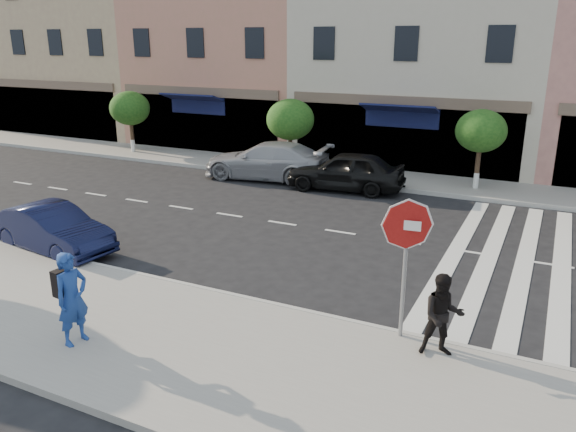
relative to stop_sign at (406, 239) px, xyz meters
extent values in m
plane|color=black|center=(-3.41, 1.67, -2.15)|extent=(120.00, 120.00, 0.00)
cube|color=gray|center=(-3.41, -2.08, -2.08)|extent=(60.00, 4.50, 0.15)
cube|color=gray|center=(-3.41, 12.67, -2.08)|extent=(60.00, 3.00, 0.15)
cube|color=tan|center=(-25.41, 18.67, 3.85)|extent=(12.00, 9.00, 12.00)
cube|color=tan|center=(-14.41, 18.67, 4.85)|extent=(10.00, 9.00, 14.00)
cube|color=beige|center=(-3.91, 18.67, 3.35)|extent=(11.00, 9.00, 11.00)
cylinder|color=#473323|center=(-17.41, 12.47, -1.18)|extent=(0.18, 0.18, 1.65)
cylinder|color=silver|center=(-17.41, 12.47, -1.70)|extent=(0.20, 0.20, 0.60)
ellipsoid|color=#194313|center=(-17.41, 12.47, 0.20)|extent=(2.00, 2.00, 1.70)
cylinder|color=#473323|center=(-8.41, 12.47, -1.21)|extent=(0.18, 0.18, 1.60)
cylinder|color=silver|center=(-8.41, 12.47, -1.70)|extent=(0.20, 0.20, 0.60)
ellipsoid|color=#194313|center=(-8.41, 12.47, 0.17)|extent=(2.10, 2.10, 1.79)
cylinder|color=#473323|center=(-0.41, 12.47, -1.15)|extent=(0.18, 0.18, 1.71)
cylinder|color=silver|center=(-0.41, 12.47, -1.70)|extent=(0.20, 0.20, 0.60)
ellipsoid|color=#194313|center=(-0.41, 12.47, 0.22)|extent=(1.90, 1.90, 1.62)
cylinder|color=gray|center=(0.00, 0.02, -0.74)|extent=(0.09, 0.09, 2.52)
cylinder|color=white|center=(0.00, 0.01, 0.29)|extent=(0.98, 0.14, 0.99)
cylinder|color=#9E1411|center=(0.00, -0.01, 0.29)|extent=(0.91, 0.14, 0.92)
cube|color=white|center=(0.00, -0.04, 0.29)|extent=(0.51, 0.08, 0.18)
imported|color=navy|center=(-5.50, -2.93, -1.09)|extent=(0.52, 0.71, 1.82)
imported|color=black|center=(0.83, -0.33, -1.22)|extent=(0.93, 0.83, 1.57)
imported|color=black|center=(-10.07, 0.67, -1.51)|extent=(4.07, 1.86, 1.29)
imported|color=#9E9EA3|center=(-8.69, 10.77, -1.37)|extent=(5.61, 2.80, 1.57)
imported|color=black|center=(-5.04, 10.48, -1.38)|extent=(4.70, 2.27, 1.55)
camera|label=1|loc=(2.31, -9.72, 3.54)|focal=35.00mm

